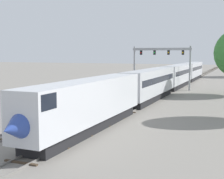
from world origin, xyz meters
The scene contains 5 objects.
ground_plane centered at (0.00, 0.00, 0.00)m, with size 400.00×400.00×0.00m, color gray.
track_main centered at (2.00, 60.00, 0.07)m, with size 2.60×200.00×0.16m.
track_near centered at (-3.50, 40.00, 0.07)m, with size 2.60×160.00×0.16m.
passenger_train centered at (2.00, 36.04, 2.60)m, with size 3.04×84.87×4.80m.
signal_gantry centered at (-0.25, 40.92, 6.37)m, with size 12.10×0.49×8.76m.
Camera 1 is at (15.36, -22.31, 7.20)m, focal length 50.74 mm.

